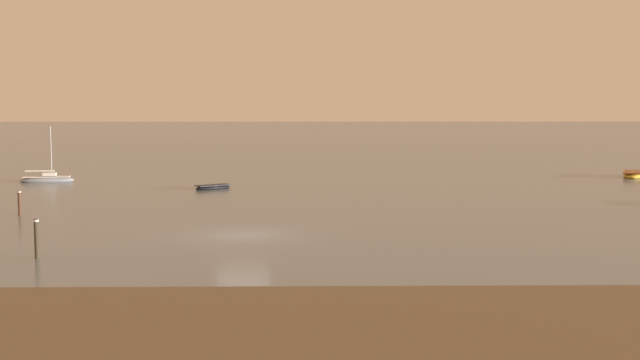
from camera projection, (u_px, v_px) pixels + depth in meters
The scene contains 6 objects.
ground_plane at pixel (243, 235), 36.18m from camera, with size 800.00×800.00×0.00m, color slate.
sailboat_moored_0 at pixel (47, 180), 63.37m from camera, with size 4.53×2.05×4.90m.
rowboat_moored_1 at pixel (213, 187), 57.64m from camera, with size 2.95×2.57×0.46m.
rowboat_moored_2 at pixel (633, 175), 68.19m from camera, with size 3.31×4.77×0.72m.
mooring_post_near at pixel (37, 240), 30.44m from camera, with size 0.22×0.22×1.78m.
mooring_post_left at pixel (20, 204), 42.99m from camera, with size 0.22×0.22×1.58m.
Camera 1 is at (3.12, -35.85, 5.93)m, focal length 42.33 mm.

